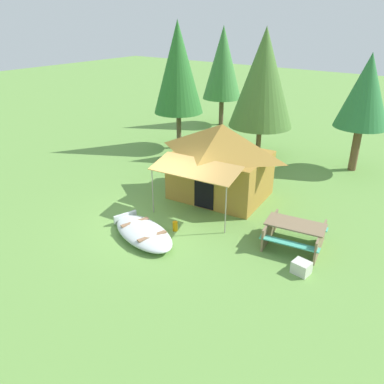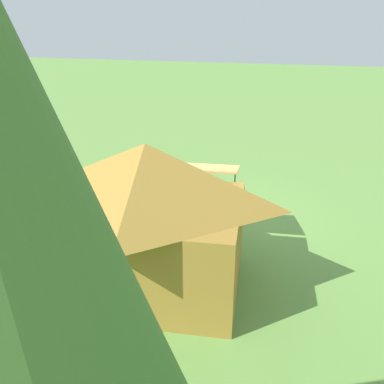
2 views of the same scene
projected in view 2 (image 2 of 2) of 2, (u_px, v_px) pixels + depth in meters
name	position (u px, v px, depth m)	size (l,w,h in m)	color
ground_plane	(210.00, 223.00, 10.60)	(80.00, 80.00, 0.00)	#679744
beached_rowboat	(211.00, 198.00, 11.64)	(2.91, 1.99, 0.36)	silver
canvas_cabin_tent	(148.00, 216.00, 7.66)	(3.84, 4.21, 2.80)	#A47930
picnic_table	(33.00, 206.00, 10.43)	(1.93, 1.78, 0.76)	#80694D
cooler_box	(37.00, 196.00, 11.75)	(0.46, 0.39, 0.35)	silver
fuel_can	(183.00, 210.00, 10.95)	(0.17, 0.17, 0.31)	orange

